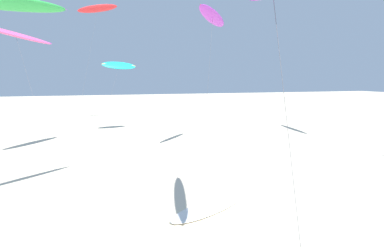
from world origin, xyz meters
The scene contains 5 objects.
flying_kite_0 centered at (0.00, 46.35, 9.45)m, with size 5.64×7.45×10.18m.
flying_kite_1 centered at (-9.54, 35.08, 11.56)m, with size 6.22×9.67×12.33m.
flying_kite_3 centered at (7.63, 31.60, 13.41)m, with size 5.34×7.04×14.14m.
flying_kite_7 centered at (-2.30, 55.69, 18.49)m, with size 6.91×6.51×19.65m.
grounded_kite_2 centered at (3.24, 20.38, 0.14)m, with size 6.12×4.20×0.26m.
Camera 1 is at (-2.88, 4.19, 7.79)m, focal length 28.44 mm.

